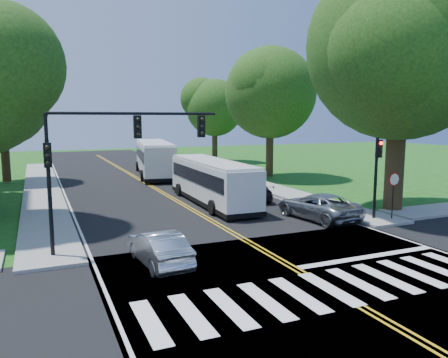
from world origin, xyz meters
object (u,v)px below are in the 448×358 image
signal_ne (377,167)px  bus_lead (212,181)px  suv (318,206)px  dark_sedan (253,191)px  bus_follow (154,158)px  hatchback (159,248)px  signal_nw (109,147)px

signal_ne → bus_lead: size_ratio=0.40×
bus_lead → suv: bus_lead is taller
dark_sedan → bus_follow: bearing=-70.2°
signal_ne → hatchback: (-12.71, -2.38, -2.30)m
signal_nw → bus_lead: bearing=46.4°
bus_lead → suv: bearing=121.7°
bus_lead → bus_follow: bus_follow is taller
suv → dark_sedan: size_ratio=1.18×
bus_lead → dark_sedan: bus_lead is taller
signal_nw → hatchback: 4.60m
bus_lead → hatchback: bearing=60.2°
signal_nw → dark_sedan: (10.76, 8.16, -3.73)m
signal_ne → hatchback: size_ratio=1.10×
suv → hatchback: bearing=13.9°
bus_follow → dark_sedan: 15.67m
hatchback → signal_ne: bearing=-173.9°
hatchback → dark_sedan: hatchback is taller
suv → dark_sedan: suv is taller
signal_nw → hatchback: (1.34, -2.37, -3.71)m
signal_ne → bus_follow: 24.35m
signal_nw → signal_ne: size_ratio=1.62×
bus_follow → suv: bus_follow is taller
hatchback → bus_follow: bearing=-108.6°
signal_ne → dark_sedan: 9.09m
bus_follow → dark_sedan: bus_follow is taller
dark_sedan → signal_nw: bearing=46.2°
hatchback → suv: size_ratio=0.77×
signal_ne → bus_lead: 10.38m
bus_follow → dark_sedan: (2.91, -15.36, -1.10)m
signal_nw → dark_sedan: bearing=37.2°
signal_nw → signal_ne: signal_nw is taller
signal_ne → suv: (-2.58, 1.62, -2.24)m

